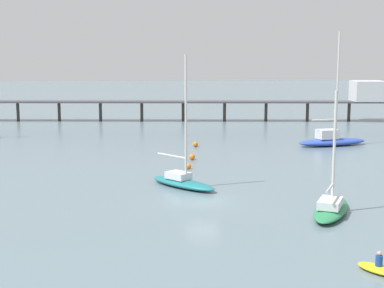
# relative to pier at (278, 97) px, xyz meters

# --- Properties ---
(ground_plane) EXTENTS (400.00, 400.00, 0.00)m
(ground_plane) POSITION_rel_pier_xyz_m (-15.79, -51.84, -4.10)
(ground_plane) COLOR slate
(pier) EXTENTS (71.29, 7.50, 6.72)m
(pier) POSITION_rel_pier_xyz_m (0.00, 0.00, 0.00)
(pier) COLOR #4C4C51
(pier) RESTS_ON ground_plane
(sailboat_teal) EXTENTS (6.19, 6.38, 11.02)m
(sailboat_teal) POSITION_rel_pier_xyz_m (-17.19, -47.05, -3.45)
(sailboat_teal) COLOR #1E727A
(sailboat_teal) RESTS_ON ground_plane
(sailboat_blue) EXTENTS (9.29, 4.55, 13.77)m
(sailboat_blue) POSITION_rel_pier_xyz_m (1.56, -25.98, -3.27)
(sailboat_blue) COLOR #2D4CB7
(sailboat_blue) RESTS_ON ground_plane
(sailboat_green) EXTENTS (4.86, 7.27, 8.58)m
(sailboat_green) POSITION_rel_pier_xyz_m (-7.07, -55.76, -3.55)
(sailboat_green) COLOR #287F4C
(sailboat_green) RESTS_ON ground_plane
(dinghy_yellow) EXTENTS (2.27, 2.48, 1.14)m
(dinghy_yellow) POSITION_rel_pier_xyz_m (-7.68, -66.42, -3.87)
(dinghy_yellow) COLOR yellow
(dinghy_yellow) RESTS_ON ground_plane
(mooring_buoy_far) EXTENTS (0.54, 0.54, 0.54)m
(mooring_buoy_far) POSITION_rel_pier_xyz_m (-16.40, -39.52, -3.83)
(mooring_buoy_far) COLOR orange
(mooring_buoy_far) RESTS_ON ground_plane
(mooring_buoy_near) EXTENTS (0.63, 0.63, 0.63)m
(mooring_buoy_near) POSITION_rel_pier_xyz_m (-15.83, -34.69, -3.78)
(mooring_buoy_near) COLOR orange
(mooring_buoy_near) RESTS_ON ground_plane
(mooring_buoy_mid) EXTENTS (0.63, 0.63, 0.63)m
(mooring_buoy_mid) POSITION_rel_pier_xyz_m (-15.04, -26.10, -3.78)
(mooring_buoy_mid) COLOR orange
(mooring_buoy_mid) RESTS_ON ground_plane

